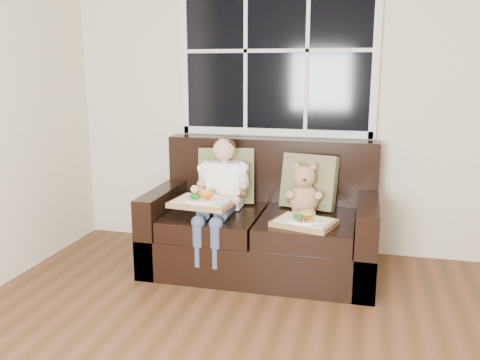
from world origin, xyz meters
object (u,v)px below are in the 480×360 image
(loveseat, at_px, (263,228))
(child, at_px, (221,187))
(teddy_bear, at_px, (304,193))
(tray_left, at_px, (203,201))
(tray_right, at_px, (304,221))

(loveseat, distance_m, child, 0.46)
(child, xyz_separation_m, teddy_bear, (0.61, 0.11, -0.03))
(teddy_bear, bearing_deg, loveseat, 170.61)
(teddy_bear, bearing_deg, tray_left, -165.28)
(child, xyz_separation_m, tray_left, (-0.09, -0.18, -0.06))
(teddy_bear, height_order, tray_left, teddy_bear)
(teddy_bear, xyz_separation_m, tray_right, (0.04, -0.29, -0.13))
(loveseat, xyz_separation_m, teddy_bear, (0.31, -0.01, 0.30))
(tray_left, bearing_deg, child, 71.21)
(tray_left, xyz_separation_m, tray_right, (0.74, -0.00, -0.10))
(tray_left, bearing_deg, tray_right, 6.72)
(tray_right, bearing_deg, tray_left, -164.08)
(tray_left, relative_size, tray_right, 0.99)
(loveseat, height_order, teddy_bear, loveseat)
(child, distance_m, tray_left, 0.21)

